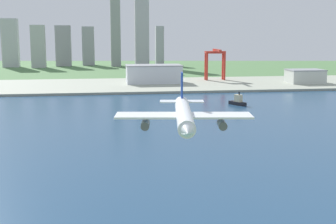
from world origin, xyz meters
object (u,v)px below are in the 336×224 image
Objects in this scene: airplane_landing at (184,115)px; warehouse_annex at (305,76)px; warehouse_main at (154,74)px; tugboat_small at (238,101)px; port_crane_red at (215,58)px.

warehouse_annex is (214.52, 401.81, -30.28)m from airplane_landing.
airplane_landing is 0.67× the size of warehouse_main.
port_crane_red is (25.06, 183.62, 26.35)m from tugboat_small.
port_crane_red is 0.59× the size of warehouse_main.
tugboat_small is at bearing -71.80° from warehouse_main.
warehouse_annex is (95.90, -47.13, -19.33)m from port_crane_red.
port_crane_red reaches higher than tugboat_small.
port_crane_red is 0.93× the size of warehouse_annex.
warehouse_main is 1.58× the size of warehouse_annex.
tugboat_small is at bearing -131.55° from warehouse_annex.
warehouse_main is at bearing -165.11° from port_crane_red.
airplane_landing is 283.79m from tugboat_small.
warehouse_main is 176.45m from warehouse_annex.
warehouse_main is at bearing 171.45° from warehouse_annex.
airplane_landing is 1.06× the size of warehouse_annex.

